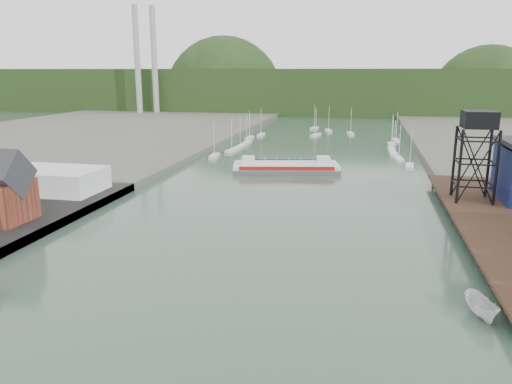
% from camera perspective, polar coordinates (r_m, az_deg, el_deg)
% --- Properties ---
extents(ground, '(600.00, 600.00, 0.00)m').
position_cam_1_polar(ground, '(46.29, -9.90, -19.12)').
color(ground, '#2E473B').
rests_on(ground, ground).
extents(east_pier, '(14.00, 70.00, 2.45)m').
position_cam_1_polar(east_pier, '(86.72, 26.18, -3.15)').
color(east_pier, black).
rests_on(east_pier, ground).
extents(white_shed, '(18.00, 12.00, 4.50)m').
position_cam_1_polar(white_shed, '(106.51, -21.99, 1.27)').
color(white_shed, silver).
rests_on(white_shed, west_quay).
extents(lift_tower, '(6.50, 6.50, 16.00)m').
position_cam_1_polar(lift_tower, '(96.25, 24.10, 6.98)').
color(lift_tower, black).
rests_on(lift_tower, east_pier).
extents(marina_sailboats, '(57.71, 92.65, 0.90)m').
position_cam_1_polar(marina_sailboats, '(176.66, 7.19, 5.59)').
color(marina_sailboats, silver).
rests_on(marina_sailboats, ground).
extents(smokestacks, '(11.20, 8.20, 60.00)m').
position_cam_1_polar(smokestacks, '(294.56, -12.47, 14.37)').
color(smokestacks, '#9F9F9A').
rests_on(smokestacks, ground).
extents(distant_hills, '(500.00, 120.00, 80.00)m').
position_cam_1_polar(distant_hills, '(338.02, 9.14, 11.06)').
color(distant_hills, '#1C3115').
rests_on(distant_hills, ground).
extents(chain_ferry, '(28.13, 15.78, 3.82)m').
position_cam_1_polar(chain_ferry, '(127.39, 3.43, 2.89)').
color(chain_ferry, '#4F4F51').
rests_on(chain_ferry, ground).
extents(motorboat, '(3.48, 6.20, 2.26)m').
position_cam_1_polar(motorboat, '(57.74, 24.38, -11.95)').
color(motorboat, silver).
rests_on(motorboat, ground).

